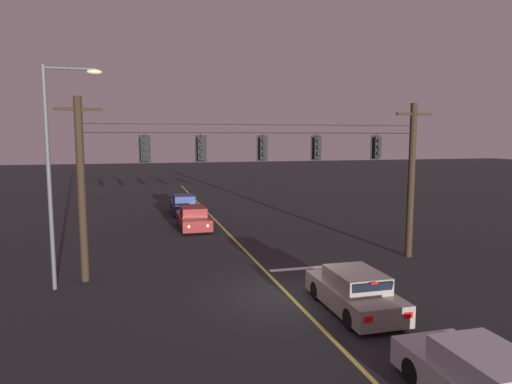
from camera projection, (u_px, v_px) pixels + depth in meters
name	position (u px, v px, depth m)	size (l,w,h in m)	color
ground_plane	(289.00, 295.00, 16.83)	(180.00, 180.00, 0.00)	black
lane_centre_stripe	(234.00, 239.00, 26.19)	(0.14, 60.00, 0.01)	#D1C64C
stop_bar_paint	(307.00, 268.00, 20.34)	(3.40, 0.36, 0.01)	silver
signal_span_assembly	(262.00, 182.00, 19.98)	(16.60, 0.32, 7.35)	#2D2116
traffic_light_leftmost	(145.00, 149.00, 18.53)	(0.48, 0.41, 1.22)	black
traffic_light_left_inner	(201.00, 149.00, 19.11)	(0.48, 0.41, 1.22)	black
traffic_light_centre	(263.00, 148.00, 19.80)	(0.48, 0.41, 1.22)	black
traffic_light_right_inner	(317.00, 148.00, 20.43)	(0.48, 0.41, 1.22)	black
traffic_light_rightmost	(377.00, 147.00, 21.19)	(0.48, 0.41, 1.22)	black
car_waiting_near_lane	(354.00, 292.00, 15.26)	(1.80, 4.33, 1.39)	gray
car_oncoming_lead	(193.00, 218.00, 29.05)	(1.80, 4.42, 1.39)	maroon
car_oncoming_trailing	(184.00, 205.00, 34.88)	(1.80, 4.42, 1.39)	navy
car_waiting_second_near	(485.00, 384.00, 9.59)	(1.80, 4.33, 1.39)	#A5A5AD
street_lamp_corner	(57.00, 158.00, 17.01)	(2.11, 0.30, 8.39)	#4C4F54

